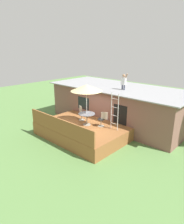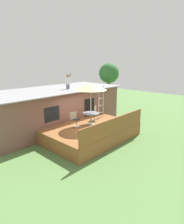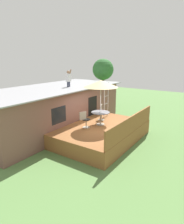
% 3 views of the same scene
% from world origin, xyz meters
% --- Properties ---
extents(ground_plane, '(40.00, 40.00, 0.00)m').
position_xyz_m(ground_plane, '(0.00, 0.00, 0.00)').
color(ground_plane, '#567F42').
extents(house, '(10.50, 4.50, 2.68)m').
position_xyz_m(house, '(0.00, 3.60, 1.35)').
color(house, brown).
rests_on(house, ground).
extents(deck, '(5.45, 3.88, 0.80)m').
position_xyz_m(deck, '(0.00, 0.00, 0.40)').
color(deck, brown).
rests_on(deck, ground).
extents(deck_railing, '(5.35, 0.08, 0.90)m').
position_xyz_m(deck_railing, '(0.00, -1.89, 1.25)').
color(deck_railing, brown).
rests_on(deck_railing, deck).
extents(patio_table, '(1.04, 1.04, 0.74)m').
position_xyz_m(patio_table, '(0.21, 0.09, 1.39)').
color(patio_table, '#A59E8C').
rests_on(patio_table, deck).
extents(patio_umbrella, '(1.90, 1.90, 2.54)m').
position_xyz_m(patio_umbrella, '(0.21, 0.09, 3.15)').
color(patio_umbrella, silver).
rests_on(patio_umbrella, deck).
extents(step_ladder, '(0.52, 0.04, 2.20)m').
position_xyz_m(step_ladder, '(1.88, 0.70, 1.90)').
color(step_ladder, silver).
rests_on(step_ladder, deck).
extents(person_figure, '(0.47, 0.20, 1.11)m').
position_xyz_m(person_figure, '(0.88, 2.97, 3.29)').
color(person_figure, '#33384C').
rests_on(person_figure, house).
extents(patio_chair_left, '(0.59, 0.44, 0.92)m').
position_xyz_m(patio_chair_left, '(-0.71, 0.52, 1.26)').
color(patio_chair_left, '#A59E8C').
rests_on(patio_chair_left, deck).
extents(patio_chair_right, '(0.58, 0.44, 0.92)m').
position_xyz_m(patio_chair_right, '(1.08, 0.56, 1.26)').
color(patio_chair_right, '#A59E8C').
rests_on(patio_chair_right, deck).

